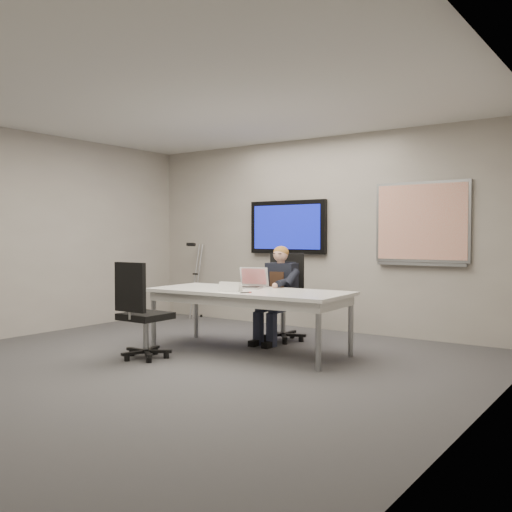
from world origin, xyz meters
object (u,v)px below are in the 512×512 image
Objects in this scene: office_chair_far at (284,313)px; office_chair_near at (143,329)px; laptop at (250,283)px; seated_person at (275,304)px; conference_table at (249,297)px.

office_chair_near is at bearing -129.24° from office_chair_far.
office_chair_far is 0.81m from laptop.
seated_person reaches higher than office_chair_near.
conference_table is 1.27m from office_chair_near.
seated_person reaches higher than conference_table.
seated_person is 0.53m from laptop.
office_chair_near is at bearing -129.48° from conference_table.
conference_table is at bearing -76.02° from laptop.
laptop is (-0.14, 0.21, 0.15)m from conference_table.
office_chair_near is (-0.66, -1.88, -0.02)m from office_chair_far.
office_chair_far is 2.64× the size of laptop.
conference_table is 0.66m from seated_person.
seated_person is at bearing 60.52° from laptop.
seated_person is at bearing 91.97° from conference_table.
conference_table is at bearing -90.94° from seated_person.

